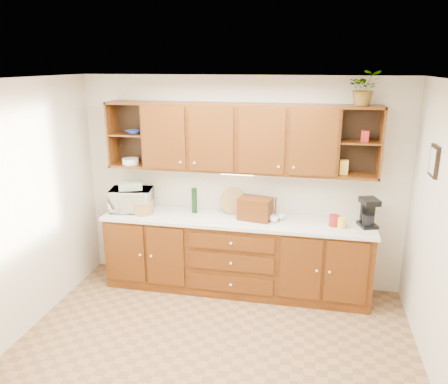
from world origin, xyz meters
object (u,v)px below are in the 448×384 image
at_px(coffee_maker, 368,213).
at_px(potted_plant, 364,88).
at_px(bread_box, 255,209).
at_px(microwave, 132,200).

distance_m(coffee_maker, potted_plant, 1.39).
bearing_deg(bread_box, coffee_maker, 12.89).
distance_m(bread_box, potted_plant, 1.80).
height_order(microwave, coffee_maker, coffee_maker).
xyz_separation_m(microwave, bread_box, (1.57, -0.00, -0.01)).
xyz_separation_m(bread_box, coffee_maker, (1.29, 0.05, 0.03)).
height_order(microwave, potted_plant, potted_plant).
distance_m(microwave, potted_plant, 3.03).
bearing_deg(coffee_maker, bread_box, 164.83).
xyz_separation_m(microwave, coffee_maker, (2.86, 0.04, 0.02)).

